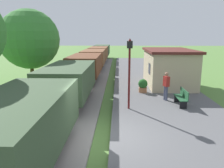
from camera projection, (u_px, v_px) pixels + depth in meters
ground_plane at (105, 142)px, 8.64m from camera, size 160.00×160.00×0.00m
platform_slab at (188, 140)px, 8.52m from camera, size 6.00×60.00×0.25m
track_ballast at (45, 140)px, 8.70m from camera, size 3.80×60.00×0.12m
rail_near at (62, 137)px, 8.65m from camera, size 0.07×60.00×0.14m
rail_far at (26, 136)px, 8.69m from camera, size 0.07×60.00×0.14m
freight_train at (90, 62)px, 22.55m from camera, size 2.50×39.20×2.12m
station_hut at (168, 67)px, 17.25m from camera, size 3.50×5.80×2.78m
bench_near_hut at (182, 97)px, 12.26m from camera, size 0.42×1.50×0.91m
person_waiting at (166, 85)px, 13.13m from camera, size 0.36×0.44×1.71m
potted_planter at (143, 85)px, 15.07m from camera, size 0.64×0.64×0.92m
lamp_post_near at (129, 61)px, 11.24m from camera, size 0.28×0.28×3.70m
tree_trackside_far at (30, 39)px, 16.56m from camera, size 4.46×4.46×6.02m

